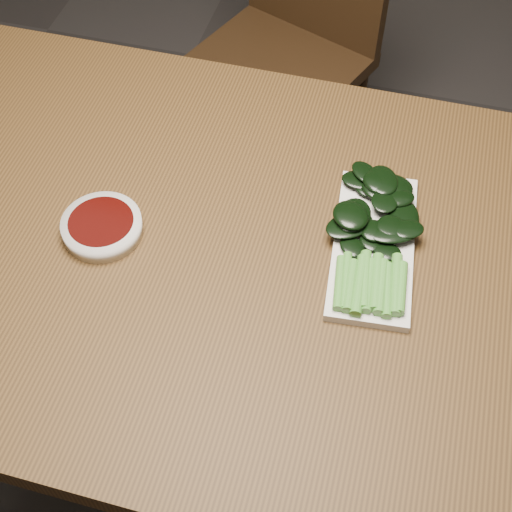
% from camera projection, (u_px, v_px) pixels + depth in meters
% --- Properties ---
extents(ground, '(6.00, 6.00, 0.00)m').
position_uv_depth(ground, '(242.00, 443.00, 1.65)').
color(ground, '#2B2828').
rests_on(ground, ground).
extents(table, '(1.40, 0.80, 0.75)m').
position_uv_depth(table, '(235.00, 273.00, 1.11)').
color(table, '#412B12').
rests_on(table, ground).
extents(chair_far, '(0.51, 0.51, 0.89)m').
position_uv_depth(chair_far, '(289.00, 37.00, 1.78)').
color(chair_far, black).
rests_on(chair_far, ground).
extents(sauce_bowl, '(0.12, 0.12, 0.03)m').
position_uv_depth(sauce_bowl, '(102.00, 227.00, 1.05)').
color(sauce_bowl, silver).
rests_on(sauce_bowl, table).
extents(serving_plate, '(0.14, 0.28, 0.01)m').
position_uv_depth(serving_plate, '(373.00, 246.00, 1.04)').
color(serving_plate, silver).
rests_on(serving_plate, table).
extents(gai_lan, '(0.16, 0.28, 0.03)m').
position_uv_depth(gai_lan, '(376.00, 229.00, 1.03)').
color(gai_lan, '#4A9132').
rests_on(gai_lan, serving_plate).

